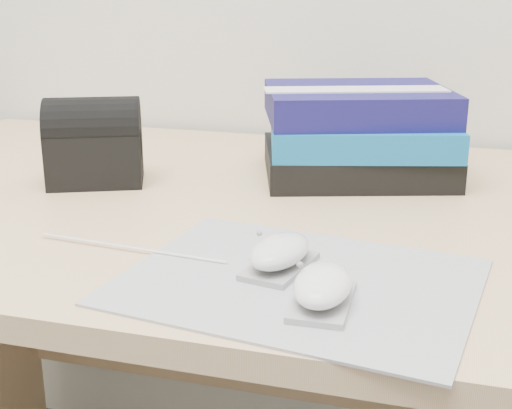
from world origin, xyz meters
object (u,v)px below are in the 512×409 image
(desk, at_px, (349,341))
(mouse_front, at_px, (323,287))
(pouch, at_px, (94,142))
(mouse_rear, at_px, (280,254))
(book_stack, at_px, (358,133))

(desk, xyz_separation_m, mouse_front, (0.02, -0.37, 0.25))
(desk, height_order, pouch, pouch)
(mouse_rear, bearing_deg, mouse_front, -49.97)
(desk, xyz_separation_m, book_stack, (-0.01, 0.10, 0.30))
(mouse_rear, bearing_deg, pouch, 144.30)
(pouch, bearing_deg, mouse_rear, -35.70)
(book_stack, bearing_deg, desk, -81.91)
(mouse_rear, xyz_separation_m, book_stack, (0.02, 0.39, 0.05))
(book_stack, bearing_deg, pouch, -158.06)
(mouse_rear, xyz_separation_m, mouse_front, (0.06, -0.07, 0.00))
(desk, bearing_deg, mouse_front, -86.40)
(desk, height_order, mouse_front, mouse_front)
(mouse_front, height_order, pouch, pouch)
(desk, relative_size, mouse_front, 16.37)
(pouch, bearing_deg, mouse_front, -38.22)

